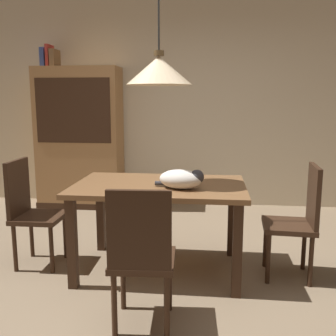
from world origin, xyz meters
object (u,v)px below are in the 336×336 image
Objects in this scene: pendant_lamp at (159,70)px; book_blue_wide at (45,58)px; chair_right_side at (299,217)px; hutch_bookcase at (80,141)px; dining_table at (159,196)px; book_brown_thick at (55,58)px; book_red_tall at (50,56)px; chair_left_side at (30,208)px; chair_near_front at (141,253)px; cat_sleeping at (182,179)px.

pendant_lamp is 5.42× the size of book_blue_wide.
hutch_bookcase reaches higher than chair_right_side.
dining_table is 5.83× the size of book_brown_thick.
hutch_bookcase is (-1.33, 1.91, -0.77)m from pendant_lamp.
chair_left_side is at bearing -73.82° from book_red_tall.
book_blue_wide reaches higher than hutch_bookcase.
chair_near_front is (1.13, -0.88, 0.00)m from chair_left_side.
book_brown_thick is (-1.62, 1.92, 0.30)m from pendant_lamp.
pendant_lamp reaches higher than chair_right_side.
book_brown_thick is at bearing 120.13° from chair_near_front.
dining_table is at bearing 179.74° from chair_right_side.
book_brown_thick reaches higher than chair_near_front.
book_blue_wide is (-1.75, 1.92, 0.31)m from pendant_lamp.
book_blue_wide is (-0.42, 0.00, 1.08)m from hutch_bookcase.
book_blue_wide is 1.00× the size of book_brown_thick.
chair_near_front is 3.88× the size of book_brown_thick.
pendant_lamp is at bearing -49.83° from book_brown_thick.
chair_right_side reaches higher than cat_sleeping.
chair_near_front is 3.32× the size of book_red_tall.
book_red_tall reaches higher than cat_sleeping.
chair_right_side is at bearing -0.26° from dining_table.
cat_sleeping is 2.56m from hutch_bookcase.
book_brown_thick is (-0.49, 1.92, 1.45)m from chair_left_side.
hutch_bookcase reaches higher than chair_near_front.
hutch_bookcase is at bearing 141.96° from chair_right_side.
chair_near_front is 0.72× the size of pendant_lamp.
hutch_bookcase is at bearing 95.88° from chair_left_side.
book_blue_wide is at bearing 122.09° from chair_near_front.
book_red_tall is at bearing 131.32° from dining_table.
pendant_lamp is 2.57m from book_red_tall.
book_blue_wide is 0.13m from book_brown_thick.
chair_near_front reaches higher than dining_table.
book_red_tall is (-1.88, 2.06, 1.16)m from cat_sleeping.
dining_table is 2.91m from book_blue_wide.
chair_right_side is 1.00× the size of chair_near_front.
cat_sleeping is at bearing 75.29° from chair_near_front.
book_brown_thick is at bearing 130.17° from dining_table.
book_blue_wide is at bearing 179.80° from hutch_bookcase.
dining_table is 0.76× the size of hutch_bookcase.
chair_near_front is 1.45m from pendant_lamp.
dining_table is 0.89m from chair_near_front.
chair_near_front is 2.33× the size of cat_sleeping.
chair_right_side and chair_left_side have the same top height.
hutch_bookcase is at bearing -0.24° from book_red_tall.
chair_left_side is at bearing 179.90° from chair_right_side.
chair_left_side is 3.32× the size of book_red_tall.
chair_near_front is 3.61m from book_blue_wide.
dining_table is 5.00× the size of book_red_tall.
chair_left_side reaches higher than cat_sleeping.
chair_right_side is 3.65m from book_brown_thick.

